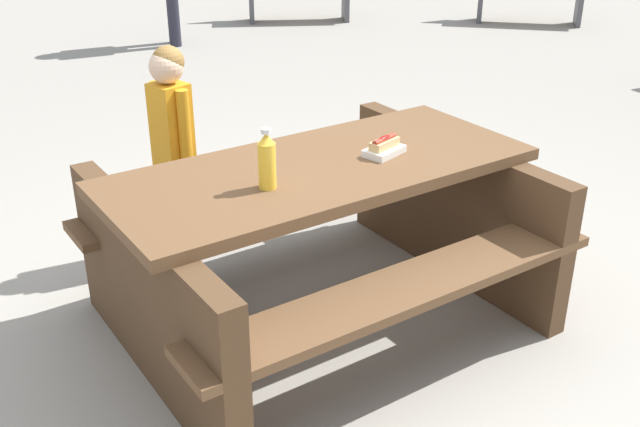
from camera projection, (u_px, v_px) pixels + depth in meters
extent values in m
plane|color=gray|center=(320.00, 317.00, 3.40)|extent=(30.00, 30.00, 0.00)
cube|color=brown|center=(320.00, 170.00, 3.09)|extent=(1.87, 0.96, 0.05)
cube|color=brown|center=(256.00, 190.00, 3.64)|extent=(1.82, 0.48, 0.04)
cube|color=brown|center=(403.00, 290.00, 2.80)|extent=(1.82, 0.48, 0.04)
cube|color=#4D3520|center=(452.00, 207.00, 3.65)|extent=(0.26, 1.40, 0.70)
cube|color=#4D3520|center=(152.00, 304.00, 2.86)|extent=(0.26, 1.40, 0.70)
cylinder|color=yellow|center=(267.00, 166.00, 2.83)|extent=(0.07, 0.07, 0.18)
cone|color=yellow|center=(266.00, 138.00, 2.78)|extent=(0.06, 0.06, 0.04)
cylinder|color=silver|center=(266.00, 131.00, 2.77)|extent=(0.04, 0.04, 0.02)
cube|color=white|center=(384.00, 151.00, 3.18)|extent=(0.21, 0.17, 0.03)
cube|color=#D8B272|center=(384.00, 144.00, 3.16)|extent=(0.16, 0.11, 0.04)
cylinder|color=maroon|center=(384.00, 140.00, 3.16)|extent=(0.14, 0.08, 0.03)
ellipsoid|color=maroon|center=(385.00, 137.00, 3.15)|extent=(0.07, 0.05, 0.01)
cylinder|color=#262633|center=(186.00, 212.00, 3.83)|extent=(0.08, 0.08, 0.50)
cylinder|color=#262633|center=(173.00, 206.00, 3.90)|extent=(0.08, 0.08, 0.50)
cube|color=orange|center=(171.00, 125.00, 3.67)|extent=(0.20, 0.21, 0.42)
cylinder|color=orange|center=(184.00, 126.00, 3.59)|extent=(0.06, 0.06, 0.36)
cylinder|color=orange|center=(158.00, 117.00, 3.72)|extent=(0.06, 0.06, 0.36)
sphere|color=beige|center=(166.00, 67.00, 3.54)|extent=(0.17, 0.17, 0.17)
sphere|color=olive|center=(168.00, 62.00, 3.54)|extent=(0.16, 0.16, 0.16)
cube|color=#4C4C51|center=(252.00, 5.00, 9.43)|extent=(0.19, 0.36, 0.41)
cube|color=#4C4C51|center=(346.00, 4.00, 9.53)|extent=(0.19, 0.36, 0.41)
cube|color=#4C4C51|center=(480.00, 5.00, 9.47)|extent=(0.28, 0.32, 0.41)
cube|color=#4C4C51|center=(579.00, 8.00, 9.24)|extent=(0.28, 0.32, 0.41)
cylinder|color=#262633|center=(173.00, 10.00, 8.13)|extent=(0.12, 0.12, 0.80)
cylinder|color=#262633|center=(172.00, 7.00, 8.28)|extent=(0.12, 0.12, 0.80)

